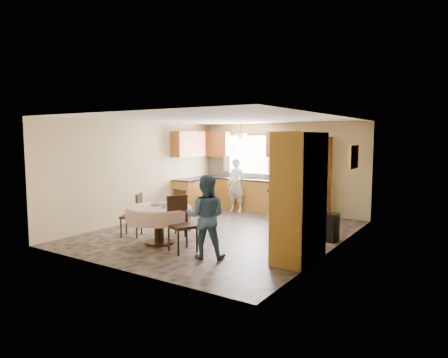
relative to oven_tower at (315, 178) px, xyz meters
name	(u,v)px	position (x,y,z in m)	size (l,w,h in m)	color
floor	(222,232)	(-1.15, -2.69, -1.06)	(5.00, 6.00, 0.01)	brown
ceiling	(222,119)	(-1.15, -2.69, 1.44)	(5.00, 6.00, 0.01)	white
wall_back	(280,168)	(-1.15, 0.31, 0.19)	(5.00, 0.02, 2.50)	tan
wall_front	(116,192)	(-1.15, -5.69, 0.19)	(5.00, 0.02, 2.50)	tan
wall_left	(140,171)	(-3.65, -2.69, 0.19)	(0.02, 6.00, 2.50)	tan
wall_right	(334,184)	(1.35, -2.69, 0.19)	(0.02, 6.00, 2.50)	tan
window	(249,154)	(-2.15, 0.29, 0.54)	(1.40, 0.03, 1.10)	white
curtain_left	(227,152)	(-2.90, 0.24, 0.59)	(0.22, 0.02, 1.15)	white
curtain_right	(271,153)	(-1.40, 0.24, 0.59)	(0.22, 0.02, 1.15)	white
base_cab_back	(249,195)	(-2.00, 0.01, -0.62)	(3.30, 0.60, 0.88)	#C28C33
counter_back	(249,179)	(-2.00, 0.01, -0.16)	(3.30, 0.64, 0.04)	black
base_cab_left	(193,195)	(-3.35, -0.89, -0.62)	(0.60, 1.20, 0.88)	#C28C33
counter_left	(193,179)	(-3.35, -0.89, -0.16)	(0.64, 1.20, 0.04)	black
backsplash	(254,169)	(-2.00, 0.30, 0.12)	(3.30, 0.02, 0.55)	tan
wall_cab_left	(217,144)	(-3.20, 0.15, 0.85)	(0.85, 0.33, 0.72)	#CB6E32
wall_cab_right	(283,144)	(-1.00, 0.15, 0.85)	(0.90, 0.33, 0.72)	#CB6E32
wall_cab_side	(189,144)	(-3.48, -0.89, 0.85)	(0.33, 1.20, 0.72)	#CB6E32
oven_tower	(315,178)	(0.00, 0.00, 0.00)	(0.66, 0.62, 2.12)	#C28C33
oven_upper	(311,171)	(0.00, -0.31, 0.19)	(0.56, 0.01, 0.45)	black
oven_lower	(311,191)	(0.00, -0.31, -0.31)	(0.56, 0.01, 0.45)	black
pendant	(241,137)	(-2.15, -0.19, 1.06)	(0.36, 0.36, 0.18)	beige
sideboard	(297,213)	(0.26, -1.79, -0.62)	(1.24, 0.51, 0.88)	#31200D
space_heater	(327,227)	(1.05, -2.13, -0.77)	(0.42, 0.30, 0.58)	black
cupboard	(299,197)	(1.07, -3.67, 0.03)	(0.57, 1.15, 2.19)	#C28C33
dining_table	(159,215)	(-1.69, -4.14, -0.48)	(1.31, 1.31, 0.74)	#31200D
chair_left	(135,213)	(-2.51, -4.00, -0.55)	(0.54, 0.54, 0.92)	#31200D
chair_back	(184,209)	(-1.72, -3.30, -0.51)	(0.55, 0.55, 1.00)	#31200D
chair_right	(180,221)	(-1.01, -4.30, -0.49)	(0.58, 0.58, 1.03)	#31200D
framed_picture	(354,157)	(1.32, -1.32, 0.63)	(0.06, 0.61, 0.51)	#EDB245
microwave	(283,175)	(-0.89, -0.04, 0.02)	(0.57, 0.39, 0.32)	silver
person_sink	(236,185)	(-2.18, -0.39, -0.30)	(0.55, 0.36, 1.52)	silver
person_dining	(206,217)	(-0.35, -4.41, -0.33)	(0.71, 0.55, 1.46)	#375579
bowl_sideboard	(290,191)	(0.07, -1.79, -0.15)	(0.19, 0.19, 0.05)	#B2B2B2
bottle_sideboard	(317,187)	(0.71, -1.79, -0.02)	(0.12, 0.12, 0.32)	silver
cup_table	(164,206)	(-1.48, -4.22, -0.27)	(0.13, 0.13, 0.10)	#B2B2B2
bowl_table	(156,204)	(-1.82, -4.08, -0.28)	(0.22, 0.22, 0.07)	#B2B2B2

